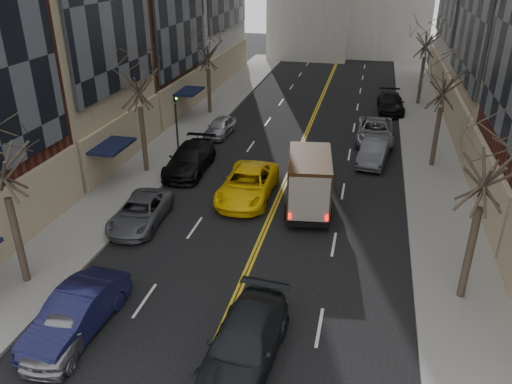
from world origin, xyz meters
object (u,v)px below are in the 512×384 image
ups_truck (309,181)px  observer_sedan (244,343)px  pedestrian (307,189)px  taxi (248,184)px

ups_truck → observer_sedan: ups_truck is taller
observer_sedan → pedestrian: (0.46, 12.15, 0.15)m
ups_truck → observer_sedan: (-0.56, -11.81, -0.80)m
taxi → pedestrian: size_ratio=3.13×
taxi → pedestrian: (3.38, -0.11, 0.12)m
pedestrian → taxi: bearing=100.6°
ups_truck → taxi: ups_truck is taller
ups_truck → pedestrian: bearing=99.3°
taxi → observer_sedan: bearing=-76.7°
taxi → pedestrian: pedestrian is taller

